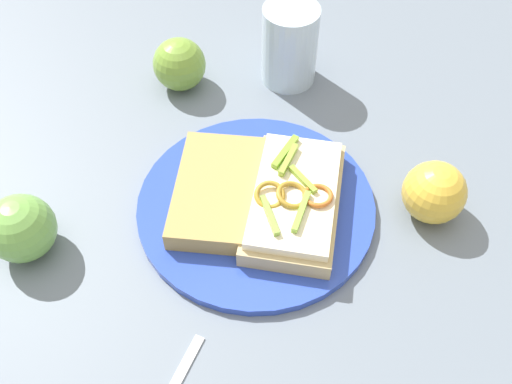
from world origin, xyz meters
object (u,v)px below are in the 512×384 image
bread_slice_side (218,191)px  apple_2 (434,192)px  plate (256,206)px  apple_1 (21,228)px  drinking_glass (290,45)px  apple_0 (179,64)px  sandwich (294,199)px

bread_slice_side → apple_2: bearing=93.3°
plate → bread_slice_side: (-0.03, -0.03, 0.02)m
apple_1 → drinking_glass: size_ratio=0.67×
apple_1 → apple_2: 0.44m
apple_0 → drinking_glass: (0.09, 0.12, 0.02)m
drinking_glass → bread_slice_side: bearing=-63.4°
apple_0 → sandwich: bearing=-8.6°
bread_slice_side → apple_1: apple_1 is taller
bread_slice_side → apple_0: size_ratio=2.16×
apple_0 → drinking_glass: bearing=54.2°
apple_2 → bread_slice_side: bearing=-134.5°
apple_0 → apple_1: (0.10, -0.28, 0.00)m
bread_slice_side → drinking_glass: (-0.11, 0.21, 0.03)m
plate → apple_0: bearing=163.8°
apple_2 → drinking_glass: 0.28m
bread_slice_side → apple_0: apple_0 is taller
apple_2 → drinking_glass: bearing=171.4°
plate → apple_2: size_ratio=3.84×
sandwich → apple_2: size_ratio=2.76×
apple_0 → apple_1: size_ratio=0.96×
plate → sandwich: bearing=37.9°
sandwich → bread_slice_side: (-0.07, -0.05, -0.00)m
sandwich → apple_2: bearing=101.6°
apple_0 → apple_1: 0.30m
bread_slice_side → apple_0: 0.21m
plate → drinking_glass: 0.24m
apple_0 → bread_slice_side: bearing=-25.7°
bread_slice_side → drinking_glass: bearing=164.4°
drinking_glass → apple_0: bearing=-125.8°
apple_1 → plate: bearing=60.2°
sandwich → apple_1: apple_1 is taller
bread_slice_side → drinking_glass: drinking_glass is taller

